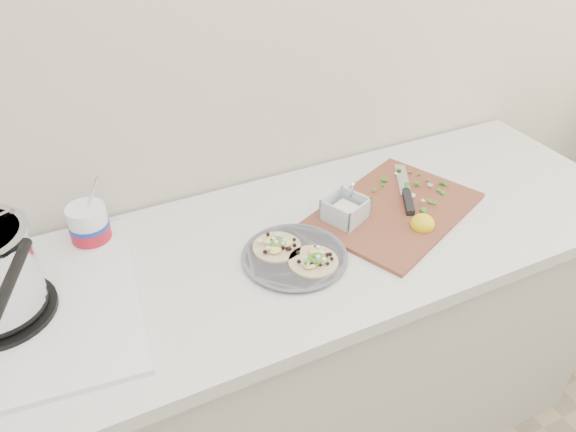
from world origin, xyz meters
name	(u,v)px	position (x,y,z in m)	size (l,w,h in m)	color
counter	(223,380)	(0.00, 1.43, 0.45)	(2.44, 0.66, 0.90)	beige
taco_plate	(295,254)	(0.20, 1.35, 0.92)	(0.27, 0.27, 0.04)	#5A5A61
tub	(90,224)	(-0.24, 1.63, 0.97)	(0.10, 0.10, 0.22)	white
cutboard	(391,206)	(0.53, 1.42, 0.92)	(0.55, 0.48, 0.07)	brown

